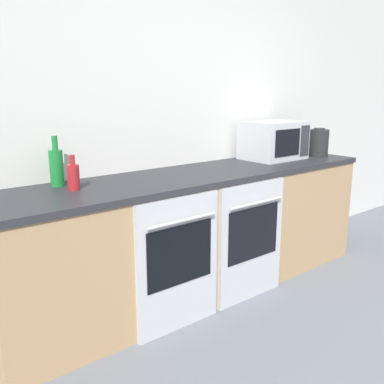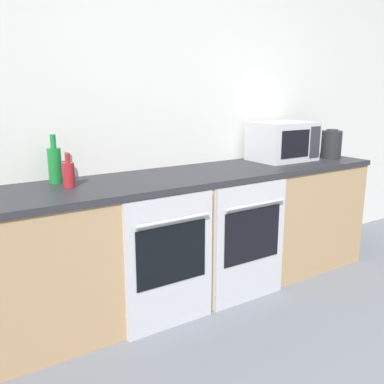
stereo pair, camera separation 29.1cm
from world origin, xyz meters
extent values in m
cube|color=silver|center=(0.00, 2.15, 1.30)|extent=(10.00, 0.06, 2.60)
cube|color=tan|center=(0.00, 1.80, 0.42)|extent=(2.93, 0.64, 0.85)
cube|color=#28282D|center=(0.00, 1.80, 0.87)|extent=(2.95, 0.67, 0.04)
cube|color=#B7BABF|center=(-0.43, 1.46, 0.42)|extent=(0.60, 0.03, 0.84)
cube|color=black|center=(-0.43, 1.44, 0.49)|extent=(0.48, 0.01, 0.37)
cylinder|color=#B7BABF|center=(-0.43, 1.42, 0.71)|extent=(0.49, 0.02, 0.02)
cube|color=#B7BABF|center=(0.20, 1.46, 0.42)|extent=(0.60, 0.03, 0.84)
cube|color=black|center=(0.20, 1.44, 0.49)|extent=(0.48, 0.01, 0.37)
cylinder|color=#B7BABF|center=(0.20, 1.42, 0.71)|extent=(0.49, 0.02, 0.02)
cube|color=#B7BABF|center=(0.87, 1.87, 1.04)|extent=(0.49, 0.37, 0.31)
cube|color=black|center=(0.83, 1.69, 1.04)|extent=(0.29, 0.01, 0.21)
cube|color=#2D2D33|center=(1.05, 1.69, 1.04)|extent=(0.11, 0.01, 0.25)
cylinder|color=#19722D|center=(-0.94, 2.00, 0.99)|extent=(0.08, 0.08, 0.22)
cylinder|color=#19722D|center=(-0.94, 2.00, 1.15)|extent=(0.03, 0.03, 0.08)
cylinder|color=maroon|center=(-0.90, 1.83, 0.96)|extent=(0.07, 0.07, 0.15)
cylinder|color=maroon|center=(-0.90, 1.83, 1.06)|extent=(0.03, 0.03, 0.06)
cylinder|color=#232326|center=(1.30, 1.72, 1.00)|extent=(0.17, 0.17, 0.23)
cylinder|color=#262628|center=(1.30, 1.72, 1.12)|extent=(0.09, 0.09, 0.01)
camera|label=1|loc=(-1.89, -0.46, 1.45)|focal=40.00mm
camera|label=2|loc=(-1.65, -0.63, 1.45)|focal=40.00mm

